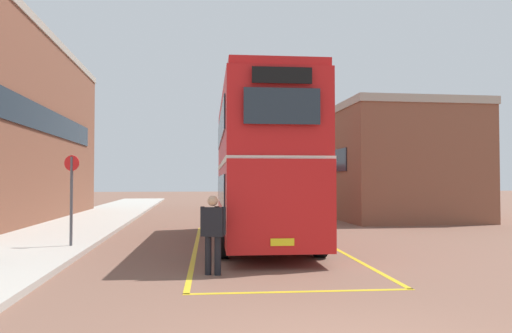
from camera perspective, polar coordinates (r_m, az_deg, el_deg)
ground_plane at (r=19.71m, az=-2.55°, el=-7.38°), size 135.60×135.60×0.00m
sidewalk_left at (r=22.54m, az=-19.91°, el=-6.39°), size 4.00×57.60×0.14m
depot_building_right at (r=29.99m, az=12.80°, el=0.13°), size 6.54×16.22×5.76m
double_decker_bus at (r=15.50m, az=0.39°, el=0.36°), size 3.03×9.92×4.75m
single_deck_bus at (r=35.06m, az=1.06°, el=-2.19°), size 3.66×9.27×3.02m
pedestrian_boarding at (r=10.28m, az=-5.06°, el=-7.32°), size 0.53×0.37×1.65m
bus_stop_sign at (r=14.66m, az=-20.79°, el=-2.69°), size 0.43×0.15×2.54m
bay_marking_yellow at (r=13.79m, az=1.34°, el=-9.84°), size 4.56×11.98×0.01m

